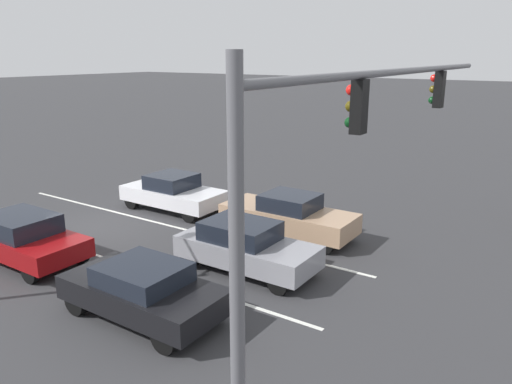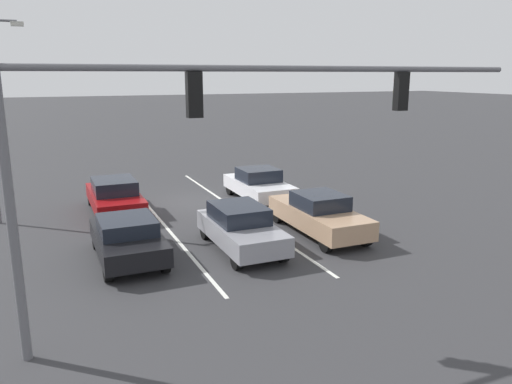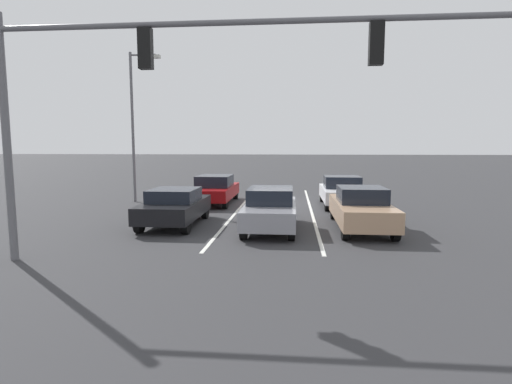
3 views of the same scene
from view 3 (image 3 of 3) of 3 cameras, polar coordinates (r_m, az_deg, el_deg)
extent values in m
plane|color=#333335|center=(20.87, 2.95, -1.56)|extent=(240.00, 240.00, 0.00)
cube|color=silver|center=(18.85, 7.83, -2.48)|extent=(0.12, 16.10, 0.01)
cube|color=silver|center=(18.99, -2.38, -2.35)|extent=(0.12, 16.10, 0.01)
cube|color=tan|center=(14.77, 14.74, -2.65)|extent=(1.80, 4.74, 0.67)
cube|color=black|center=(14.63, 14.85, -0.36)|extent=(1.59, 1.80, 0.54)
cube|color=red|center=(17.13, 15.56, -0.86)|extent=(0.24, 0.06, 0.12)
cube|color=red|center=(16.95, 11.36, -0.83)|extent=(0.24, 0.06, 0.12)
cylinder|color=black|center=(13.24, 19.31, -5.34)|extent=(0.22, 0.60, 0.60)
cylinder|color=black|center=(12.95, 12.64, -5.39)|extent=(0.22, 0.60, 0.60)
cylinder|color=black|center=(16.73, 16.29, -2.80)|extent=(0.22, 0.60, 0.60)
cylinder|color=black|center=(16.50, 11.02, -2.78)|extent=(0.22, 0.60, 0.60)
cube|color=gray|center=(14.10, 2.04, -2.96)|extent=(1.78, 4.18, 0.63)
cube|color=black|center=(14.25, 2.10, -0.48)|extent=(1.57, 2.06, 0.54)
cube|color=red|center=(16.08, 4.66, -1.22)|extent=(0.24, 0.06, 0.12)
cube|color=red|center=(16.14, 0.24, -1.17)|extent=(0.24, 0.06, 0.12)
cylinder|color=black|center=(12.62, 5.10, -5.56)|extent=(0.22, 0.60, 0.60)
cylinder|color=black|center=(12.71, -1.79, -5.45)|extent=(0.22, 0.60, 0.60)
cylinder|color=black|center=(15.64, 5.13, -3.20)|extent=(0.22, 0.60, 0.60)
cylinder|color=black|center=(15.72, -0.43, -3.13)|extent=(0.22, 0.60, 0.60)
cube|color=black|center=(15.24, -11.50, -2.34)|extent=(1.89, 4.10, 0.59)
cube|color=black|center=(15.14, -11.58, -0.40)|extent=(1.66, 1.92, 0.45)
cube|color=red|center=(16.98, -7.44, -0.85)|extent=(0.24, 0.06, 0.12)
cube|color=red|center=(17.31, -11.70, -0.79)|extent=(0.24, 0.06, 0.12)
cylinder|color=black|center=(13.68, -9.97, -4.58)|extent=(0.22, 0.66, 0.66)
cylinder|color=black|center=(14.18, -16.34, -4.35)|extent=(0.22, 0.66, 0.66)
cylinder|color=black|center=(16.49, -7.31, -2.63)|extent=(0.22, 0.66, 0.66)
cylinder|color=black|center=(16.91, -12.69, -2.51)|extent=(0.22, 0.66, 0.66)
cube|color=maroon|center=(20.68, -5.86, 0.05)|extent=(1.89, 4.65, 0.57)
cube|color=black|center=(20.56, -5.91, 1.60)|extent=(1.66, 2.14, 0.56)
cube|color=red|center=(22.79, -3.14, 1.04)|extent=(0.24, 0.06, 0.12)
cube|color=red|center=(23.02, -6.40, 1.06)|extent=(0.24, 0.06, 0.12)
cylinder|color=black|center=(18.86, -4.43, -1.43)|extent=(0.22, 0.66, 0.66)
cylinder|color=black|center=(19.20, -9.24, -1.36)|extent=(0.22, 0.66, 0.66)
cylinder|color=black|center=(22.28, -2.94, -0.19)|extent=(0.22, 0.66, 0.66)
cylinder|color=black|center=(22.57, -7.04, -0.14)|extent=(0.22, 0.66, 0.66)
cube|color=silver|center=(20.03, 12.17, -0.24)|extent=(1.93, 4.28, 0.59)
cube|color=black|center=(20.03, 12.19, 1.42)|extent=(1.70, 1.68, 0.57)
cube|color=red|center=(22.17, 13.26, 0.76)|extent=(0.24, 0.06, 0.12)
cube|color=red|center=(22.03, 9.78, 0.81)|extent=(0.24, 0.06, 0.12)
cylinder|color=black|center=(18.66, 15.27, -1.74)|extent=(0.22, 0.66, 0.66)
cylinder|color=black|center=(18.44, 10.16, -1.70)|extent=(0.22, 0.66, 0.66)
cylinder|color=black|center=(21.72, 13.84, -0.55)|extent=(0.22, 0.66, 0.66)
cylinder|color=black|center=(21.53, 9.45, -0.51)|extent=(0.22, 0.66, 0.66)
cylinder|color=slate|center=(11.96, -32.06, 6.30)|extent=(0.20, 0.20, 6.20)
cylinder|color=slate|center=(10.01, -0.97, 23.12)|extent=(12.36, 0.14, 0.14)
cube|color=black|center=(9.99, 16.81, 19.65)|extent=(0.32, 0.22, 0.95)
sphere|color=red|center=(10.21, 16.68, 21.00)|extent=(0.20, 0.20, 0.20)
sphere|color=#4C420C|center=(10.15, 16.62, 19.45)|extent=(0.20, 0.20, 0.20)
sphere|color=#0A3814|center=(10.08, 16.57, 17.87)|extent=(0.20, 0.20, 0.20)
cube|color=black|center=(10.43, -15.51, 19.12)|extent=(0.32, 0.22, 0.95)
sphere|color=red|center=(10.64, -15.24, 20.45)|extent=(0.20, 0.20, 0.20)
sphere|color=#4C420C|center=(10.57, -15.19, 18.95)|extent=(0.20, 0.20, 0.20)
sphere|color=#0A3814|center=(10.51, -15.14, 17.43)|extent=(0.20, 0.20, 0.20)
cylinder|color=slate|center=(22.04, -17.20, 8.66)|extent=(0.14, 0.14, 7.73)
cylinder|color=slate|center=(22.26, -15.85, 18.33)|extent=(1.35, 0.09, 0.09)
cube|color=beige|center=(22.02, -14.12, 18.25)|extent=(0.44, 0.24, 0.16)
camera|label=1|loc=(13.73, -58.97, 16.95)|focal=35.00mm
camera|label=2|loc=(7.11, -93.81, 22.24)|focal=35.00mm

